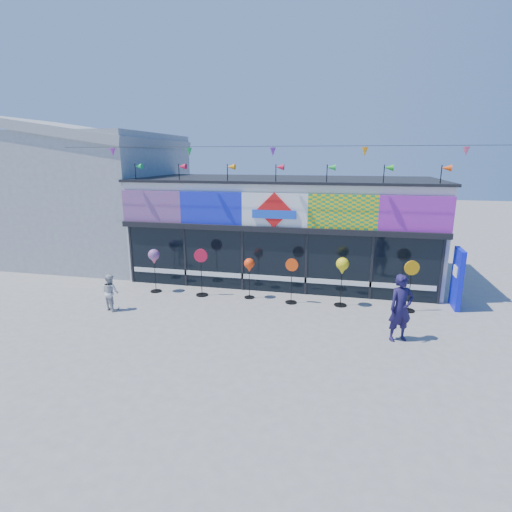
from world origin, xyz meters
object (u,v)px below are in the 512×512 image
(spinner_1, at_px, (201,271))
(spinner_4, at_px, (342,267))
(adult_man, at_px, (401,308))
(child, at_px, (110,292))
(spinner_3, at_px, (291,280))
(spinner_2, at_px, (249,266))
(blue_sign, at_px, (457,278))
(spinner_0, at_px, (154,258))
(spinner_5, at_px, (410,285))

(spinner_1, distance_m, spinner_4, 5.01)
(adult_man, bearing_deg, spinner_4, 100.04)
(adult_man, bearing_deg, child, 153.62)
(spinner_3, bearing_deg, spinner_2, 172.96)
(blue_sign, xyz_separation_m, spinner_0, (-10.60, -0.71, 0.30))
(spinner_1, height_order, spinner_4, spinner_1)
(blue_sign, relative_size, spinner_2, 1.38)
(spinner_2, bearing_deg, spinner_1, -175.83)
(spinner_0, xyz_separation_m, spinner_3, (5.15, -0.08, -0.47))
(spinner_5, bearing_deg, spinner_2, 178.77)
(spinner_2, height_order, spinner_5, spinner_5)
(spinner_0, bearing_deg, child, -106.83)
(spinner_1, distance_m, child, 3.17)
(spinner_0, relative_size, spinner_4, 0.97)
(blue_sign, bearing_deg, spinner_0, -175.17)
(spinner_1, bearing_deg, adult_man, -19.28)
(spinner_2, bearing_deg, spinner_0, -178.31)
(blue_sign, bearing_deg, adult_man, -124.34)
(adult_man, bearing_deg, spinner_3, 121.36)
(spinner_0, height_order, spinner_2, spinner_0)
(blue_sign, height_order, spinner_2, blue_sign)
(spinner_2, distance_m, adult_man, 5.42)
(spinner_1, xyz_separation_m, spinner_2, (1.76, 0.13, 0.25))
(blue_sign, bearing_deg, spinner_5, -154.47)
(spinner_5, bearing_deg, child, -168.27)
(blue_sign, bearing_deg, spinner_1, -174.23)
(spinner_5, height_order, adult_man, adult_man)
(child, bearing_deg, spinner_2, -130.19)
(spinner_1, relative_size, spinner_5, 1.02)
(spinner_2, height_order, adult_man, adult_man)
(spinner_0, height_order, spinner_1, spinner_1)
(spinner_2, xyz_separation_m, adult_man, (4.84, -2.44, -0.23))
(spinner_5, bearing_deg, spinner_0, 179.94)
(blue_sign, relative_size, spinner_1, 1.15)
(blue_sign, xyz_separation_m, spinner_1, (-8.76, -0.73, -0.09))
(spinner_2, xyz_separation_m, spinner_3, (1.54, -0.19, -0.33))
(blue_sign, distance_m, spinner_4, 3.84)
(blue_sign, xyz_separation_m, spinner_5, (-1.57, -0.72, -0.11))
(spinner_3, distance_m, spinner_4, 1.77)
(spinner_3, bearing_deg, spinner_4, 3.52)
(blue_sign, height_order, spinner_4, blue_sign)
(blue_sign, height_order, spinner_1, blue_sign)
(spinner_2, relative_size, spinner_4, 0.87)
(blue_sign, distance_m, spinner_2, 7.02)
(spinner_2, relative_size, spinner_5, 0.85)
(adult_man, height_order, child, adult_man)
(spinner_0, distance_m, spinner_4, 6.84)
(blue_sign, relative_size, spinner_3, 1.27)
(spinner_3, height_order, child, spinner_3)
(spinner_2, xyz_separation_m, spinner_4, (3.23, -0.09, 0.18))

